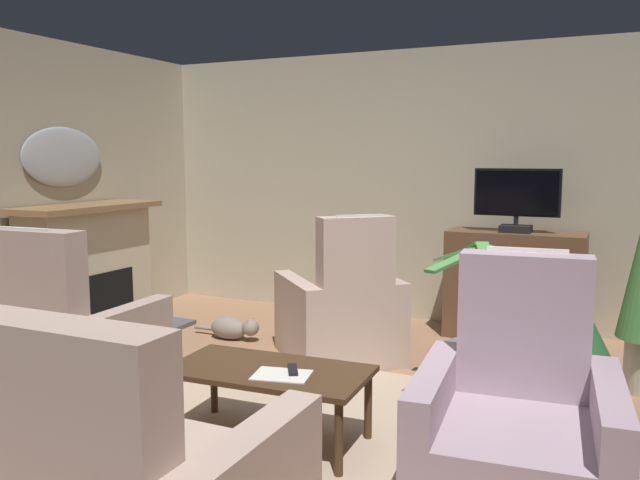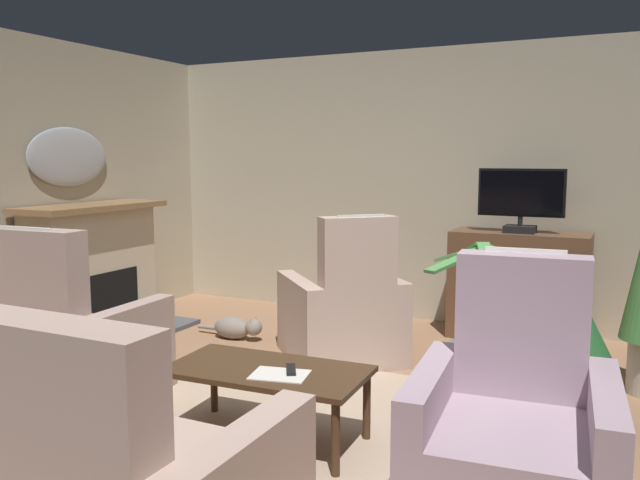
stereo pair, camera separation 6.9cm
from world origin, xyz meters
name	(u,v)px [view 2 (the right image)]	position (x,y,z in m)	size (l,w,h in m)	color
ground_plane	(300,431)	(0.00, 0.00, -0.02)	(6.39, 6.23, 0.04)	#936B4C
wall_back	(439,187)	(0.00, 2.87, 1.30)	(6.39, 0.10, 2.61)	#B2A88E
rug_central	(306,425)	(0.02, 0.04, 0.01)	(2.79, 2.19, 0.01)	tan
fireplace	(94,273)	(-2.62, 1.02, 0.56)	(0.89, 1.41, 1.17)	#4C4C51
wall_mirror_oval	(68,157)	(-2.87, 1.02, 1.59)	(0.06, 0.90, 0.52)	#B2B7BF
tv_cabinet	(518,288)	(0.83, 2.52, 0.45)	(1.15, 0.52, 0.94)	#402A1C
television	(521,199)	(0.83, 2.46, 1.24)	(0.72, 0.20, 0.55)	black
coffee_table	(268,376)	(-0.07, -0.25, 0.38)	(1.13, 0.63, 0.43)	#422B19
tv_remote	(291,370)	(0.07, -0.25, 0.44)	(0.17, 0.05, 0.02)	black
folded_newspaper	(280,375)	(0.05, -0.32, 0.43)	(0.30, 0.22, 0.01)	silver
armchair_facing_sofa	(344,316)	(-0.29, 1.29, 0.36)	(1.20, 1.20, 1.18)	#BC9E8E
armchair_angled_to_table	(73,346)	(-1.55, -0.25, 0.36)	(0.97, 0.88, 1.18)	#A3897F
armchair_by_fireplace	(513,436)	(1.27, -0.36, 0.34)	(0.95, 0.98, 1.15)	#AD93A3
potted_plant_small_fern_corner	(570,344)	(1.41, 0.71, 0.51)	(0.57, 0.57, 0.89)	slate
potted_plant_tall_palm_by_window	(478,365)	(0.84, 0.91, 0.24)	(0.75, 0.84, 1.05)	slate
cat	(236,328)	(-1.38, 1.42, 0.10)	(0.68, 0.20, 0.22)	gray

